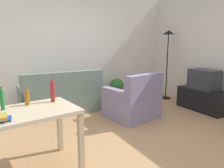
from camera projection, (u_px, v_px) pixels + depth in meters
name	position (u px, v px, depth m)	size (l,w,h in m)	color
ground_plane	(121.00, 134.00, 3.53)	(5.20, 4.40, 0.02)	tan
wall_rear	(75.00, 49.00, 5.16)	(5.20, 0.10, 2.70)	silver
couch	(61.00, 98.00, 4.57)	(1.66, 0.84, 0.92)	slate
tv_stand	(202.00, 100.00, 4.72)	(0.44, 1.10, 0.48)	black
tv	(204.00, 79.00, 4.64)	(0.41, 0.60, 0.44)	#2D2D33
torchiere_lamp	(168.00, 46.00, 5.50)	(0.32, 0.32, 1.81)	black
desk	(21.00, 121.00, 2.30)	(1.28, 0.85, 0.76)	#C6B28E
potted_plant	(117.00, 87.00, 5.59)	(0.36, 0.36, 0.57)	brown
armchair	(134.00, 102.00, 4.23)	(1.04, 0.99, 0.92)	gray
bottle_green	(2.00, 100.00, 2.32)	(0.04, 0.04, 0.26)	#1E722D
bottle_amber	(27.00, 98.00, 2.51)	(0.06, 0.06, 0.21)	#9E6019
bottle_red	(53.00, 92.00, 2.64)	(0.05, 0.05, 0.29)	#AD2323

